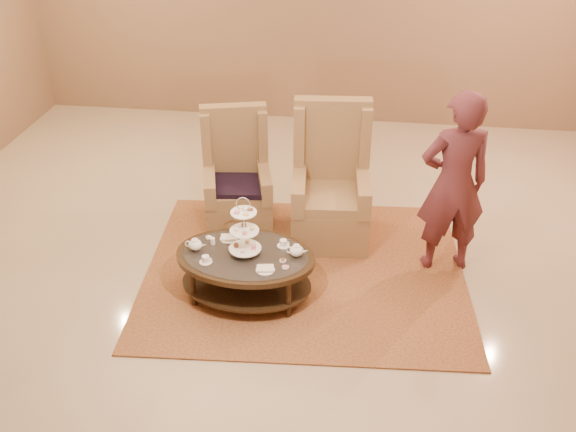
# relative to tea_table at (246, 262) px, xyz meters

# --- Properties ---
(ground) EXTENTS (8.00, 8.00, 0.00)m
(ground) POSITION_rel_tea_table_xyz_m (0.28, 0.14, -0.37)
(ground) COLOR #C3B091
(ground) RESTS_ON ground
(ceiling) EXTENTS (8.00, 8.00, 0.02)m
(ceiling) POSITION_rel_tea_table_xyz_m (0.28, 0.14, -0.37)
(ceiling) COLOR white
(ceiling) RESTS_ON ground
(rug) EXTENTS (3.13, 2.67, 0.02)m
(rug) POSITION_rel_tea_table_xyz_m (0.48, 0.43, -0.36)
(rug) COLOR #AA713C
(rug) RESTS_ON ground
(tea_table) EXTENTS (1.25, 0.90, 1.02)m
(tea_table) POSITION_rel_tea_table_xyz_m (0.00, 0.00, 0.00)
(tea_table) COLOR black
(tea_table) RESTS_ON ground
(armchair_left) EXTENTS (0.81, 0.83, 1.23)m
(armchair_left) POSITION_rel_tea_table_xyz_m (-0.32, 1.24, 0.05)
(armchair_left) COLOR #997448
(armchair_left) RESTS_ON ground
(armchair_right) EXTENTS (0.81, 0.83, 1.39)m
(armchair_right) POSITION_rel_tea_table_xyz_m (0.65, 1.13, 0.10)
(armchair_right) COLOR #997448
(armchair_right) RESTS_ON ground
(person) EXTENTS (0.72, 0.56, 1.76)m
(person) POSITION_rel_tea_table_xyz_m (1.76, 0.71, 0.51)
(person) COLOR #5A262D
(person) RESTS_ON ground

